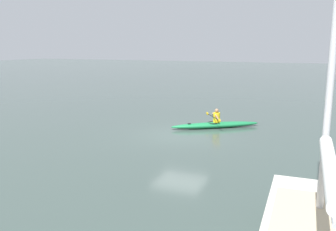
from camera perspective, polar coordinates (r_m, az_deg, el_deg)
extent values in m
plane|color=#384742|center=(18.15, 1.95, -3.03)|extent=(160.00, 160.00, 0.00)
ellipsoid|color=#19723F|center=(19.76, 7.47, -1.49)|extent=(4.37, 3.35, 0.31)
torus|color=black|center=(19.68, 7.04, -1.13)|extent=(0.76, 0.76, 0.04)
cylinder|color=black|center=(19.28, 3.34, -1.28)|extent=(0.18, 0.18, 0.02)
cylinder|color=yellow|center=(19.69, 7.63, -0.30)|extent=(0.36, 0.36, 0.52)
sphere|color=#936B4C|center=(19.62, 7.66, 0.77)|extent=(0.21, 0.21, 0.21)
cylinder|color=black|center=(19.61, 7.08, -0.21)|extent=(1.14, 1.59, 0.03)
ellipsoid|color=gold|center=(18.73, 8.06, -0.77)|extent=(0.26, 0.35, 0.17)
ellipsoid|color=gold|center=(20.51, 6.19, 0.30)|extent=(0.26, 0.35, 0.17)
cylinder|color=#936B4C|center=(19.39, 7.70, -0.27)|extent=(0.30, 0.21, 0.34)
cylinder|color=#936B4C|center=(19.91, 7.14, 0.04)|extent=(0.14, 0.32, 0.34)
cone|color=silver|center=(10.86, 21.83, -11.03)|extent=(0.93, 0.93, 0.90)
cylinder|color=silver|center=(5.30, 23.99, -8.33)|extent=(0.19, 3.02, 0.09)
cylinder|color=white|center=(5.27, 24.07, -7.31)|extent=(0.29, 2.72, 0.20)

